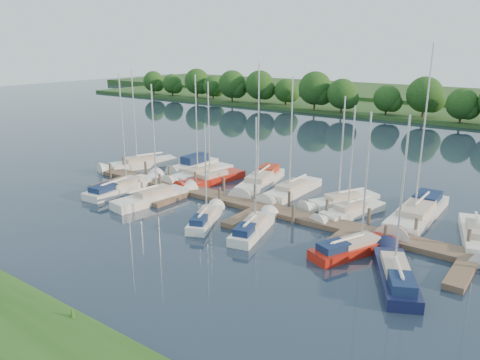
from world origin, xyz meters
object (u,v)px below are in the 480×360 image
Objects in this scene: sailboat_n_0 at (140,165)px; motorboat at (194,165)px; sailboat_s_2 at (205,219)px; sailboat_n_5 at (291,191)px; dock at (259,210)px.

sailboat_n_0 is 1.68× the size of motorboat.
sailboat_n_0 is 1.38× the size of sailboat_s_2.
sailboat_n_0 reaches higher than motorboat.
motorboat is at bearing -6.16° from sailboat_n_5.
sailboat_n_5 is (-0.24, 5.70, 0.07)m from dock.
sailboat_s_2 is (-2.01, -4.43, 0.12)m from dock.
dock is 4.95× the size of sailboat_s_2.
motorboat is (-13.55, 7.29, 0.18)m from dock.
sailboat_n_5 is at bearing 92.45° from dock.
sailboat_n_5 is at bearing -153.56° from sailboat_n_0.
dock is at bearing 93.09° from sailboat_n_5.
sailboat_s_2 is at bearing 80.77° from sailboat_n_5.
sailboat_n_0 reaches higher than sailboat_n_5.
dock is 15.39m from motorboat.
motorboat is 16.45m from sailboat_s_2.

